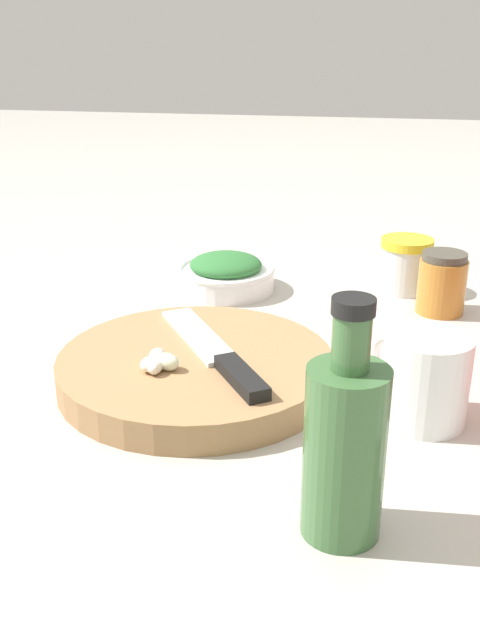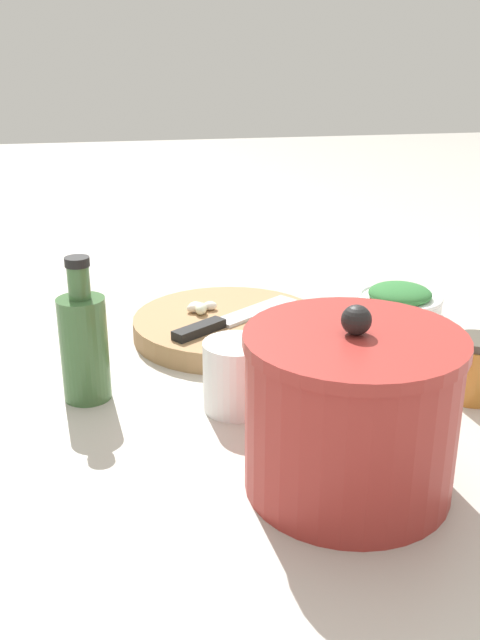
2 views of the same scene
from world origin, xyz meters
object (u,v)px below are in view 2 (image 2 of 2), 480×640
cutting_board (228,326)px  garlic_cloves (200,307)px  stock_pot (351,412)px  honey_jar (474,369)px  oil_bottle (84,344)px  chef_knife (230,319)px  herb_bowl (399,301)px  coffee_mug (238,375)px

cutting_board → garlic_cloves: bearing=-36.1°
garlic_cloves → stock_pot: stock_pot is taller
honey_jar → oil_bottle: oil_bottle is taller
cutting_board → chef_knife: 0.03m
cutting_board → chef_knife: chef_knife is taller
garlic_cloves → honey_jar: honey_jar is taller
garlic_cloves → stock_pot: size_ratio=0.23×
chef_knife → honey_jar: honey_jar is taller
chef_knife → garlic_cloves: bearing=-179.8°
chef_knife → garlic_cloves: garlic_cloves is taller
honey_jar → chef_knife: bearing=-42.1°
cutting_board → herb_bowl: size_ratio=2.06×
herb_bowl → coffee_mug: bearing=38.9°
chef_knife → garlic_cloves: 0.06m
herb_bowl → coffee_mug: (0.32, 0.25, 0.02)m
cutting_board → coffee_mug: (0.03, 0.22, 0.03)m
garlic_cloves → honey_jar: 0.41m
honey_jar → oil_bottle: 0.47m
chef_knife → honey_jar: bearing=13.2°
stock_pot → honey_jar: bearing=-145.2°
chef_knife → oil_bottle: oil_bottle is taller
herb_bowl → stock_pot: stock_pot is taller
cutting_board → coffee_mug: 0.23m
herb_bowl → stock_pot: 0.50m
coffee_mug → stock_pot: bearing=111.7°
cutting_board → honey_jar: honey_jar is taller
honey_jar → stock_pot: 0.26m
stock_pot → chef_knife: bearing=-83.4°
chef_knife → coffee_mug: coffee_mug is taller
herb_bowl → honey_jar: size_ratio=1.72×
chef_knife → oil_bottle: 0.25m
garlic_cloves → stock_pot: (-0.08, 0.43, 0.04)m
garlic_cloves → coffee_mug: size_ratio=0.51×
coffee_mug → cutting_board: bearing=-97.8°
cutting_board → coffee_mug: size_ratio=2.98×
chef_knife → herb_bowl: bearing=66.2°
chef_knife → stock_pot: 0.39m
cutting_board → oil_bottle: oil_bottle is taller
herb_bowl → oil_bottle: oil_bottle is taller
oil_bottle → stock_pot: (-0.25, 0.24, 0.01)m
chef_knife → oil_bottle: size_ratio=1.17×
herb_bowl → coffee_mug: 0.41m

